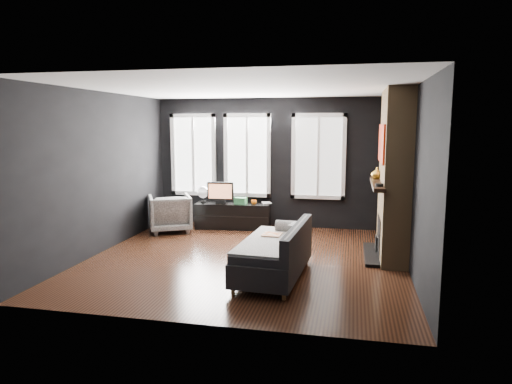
% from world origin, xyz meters
% --- Properties ---
extents(floor, '(5.00, 5.00, 0.00)m').
position_xyz_m(floor, '(0.00, 0.00, 0.00)').
color(floor, black).
rests_on(floor, ground).
extents(ceiling, '(5.00, 5.00, 0.00)m').
position_xyz_m(ceiling, '(0.00, 0.00, 2.70)').
color(ceiling, white).
rests_on(ceiling, ground).
extents(wall_back, '(5.00, 0.02, 2.70)m').
position_xyz_m(wall_back, '(0.00, 2.50, 1.35)').
color(wall_back, black).
rests_on(wall_back, ground).
extents(wall_left, '(0.02, 5.00, 2.70)m').
position_xyz_m(wall_left, '(-2.50, 0.00, 1.35)').
color(wall_left, black).
rests_on(wall_left, ground).
extents(wall_right, '(0.02, 5.00, 2.70)m').
position_xyz_m(wall_right, '(2.50, 0.00, 1.35)').
color(wall_right, black).
rests_on(wall_right, ground).
extents(windows, '(4.00, 0.16, 1.76)m').
position_xyz_m(windows, '(-0.45, 2.46, 2.38)').
color(windows, white).
rests_on(windows, wall_back).
extents(fireplace, '(0.70, 1.62, 2.70)m').
position_xyz_m(fireplace, '(2.30, 0.60, 1.35)').
color(fireplace, '#93724C').
rests_on(fireplace, floor).
extents(sofa, '(1.01, 1.85, 0.77)m').
position_xyz_m(sofa, '(0.58, -0.78, 0.39)').
color(sofa, '#272629').
rests_on(sofa, floor).
extents(stripe_pillow, '(0.11, 0.30, 0.29)m').
position_xyz_m(stripe_pillow, '(0.81, -0.41, 0.56)').
color(stripe_pillow, gray).
rests_on(stripe_pillow, sofa).
extents(armchair, '(1.06, 1.04, 0.82)m').
position_xyz_m(armchair, '(-1.95, 1.56, 0.41)').
color(armchair, silver).
rests_on(armchair, floor).
extents(media_console, '(1.57, 0.59, 0.53)m').
position_xyz_m(media_console, '(-0.77, 2.10, 0.26)').
color(media_console, black).
rests_on(media_console, floor).
extents(monitor, '(0.57, 0.15, 0.50)m').
position_xyz_m(monitor, '(-1.03, 2.05, 0.78)').
color(monitor, black).
rests_on(monitor, media_console).
extents(desk_fan, '(0.28, 0.28, 0.34)m').
position_xyz_m(desk_fan, '(-1.42, 2.08, 0.70)').
color(desk_fan, '#9B9B9B').
rests_on(desk_fan, media_console).
extents(mug, '(0.12, 0.09, 0.12)m').
position_xyz_m(mug, '(-0.32, 2.06, 0.59)').
color(mug, orange).
rests_on(mug, media_console).
extents(book, '(0.17, 0.08, 0.24)m').
position_xyz_m(book, '(-0.17, 2.20, 0.65)').
color(book, '#B3AD8A').
rests_on(book, media_console).
extents(storage_box, '(0.26, 0.19, 0.13)m').
position_xyz_m(storage_box, '(-0.60, 2.05, 0.59)').
color(storage_box, '#317342').
rests_on(storage_box, media_console).
extents(mantel_vase, '(0.24, 0.25, 0.19)m').
position_xyz_m(mantel_vase, '(2.05, 1.05, 1.33)').
color(mantel_vase, gold).
rests_on(mantel_vase, fireplace).
extents(mantel_clock, '(0.13, 0.13, 0.04)m').
position_xyz_m(mantel_clock, '(2.05, 0.05, 1.25)').
color(mantel_clock, black).
rests_on(mantel_clock, fireplace).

